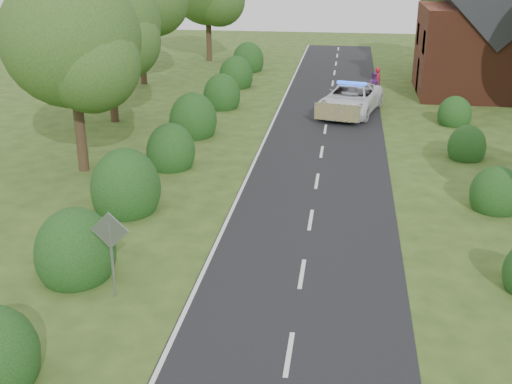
% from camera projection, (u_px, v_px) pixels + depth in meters
% --- Properties ---
extents(ground, '(120.00, 120.00, 0.00)m').
position_uv_depth(ground, '(289.00, 355.00, 15.17)').
color(ground, '#33471C').
extents(road, '(6.00, 70.00, 0.02)m').
position_uv_depth(road, '(321.00, 159.00, 29.01)').
color(road, black).
rests_on(road, ground).
extents(road_markings, '(4.96, 70.00, 0.01)m').
position_uv_depth(road_markings, '(281.00, 172.00, 27.30)').
color(road_markings, white).
rests_on(road_markings, road).
extents(hedgerow_left, '(2.75, 50.41, 3.00)m').
position_uv_depth(hedgerow_left, '(160.00, 159.00, 26.56)').
color(hedgerow_left, '#113910').
rests_on(hedgerow_left, ground).
extents(hedgerow_right, '(2.10, 45.78, 2.10)m').
position_uv_depth(hedgerow_right, '(489.00, 184.00, 24.43)').
color(hedgerow_right, '#113910').
rests_on(hedgerow_right, ground).
extents(tree_left_a, '(5.74, 5.60, 8.38)m').
position_uv_depth(tree_left_a, '(76.00, 45.00, 25.48)').
color(tree_left_a, '#332316').
rests_on(tree_left_a, ground).
extents(tree_left_b, '(5.74, 5.60, 8.07)m').
position_uv_depth(tree_left_b, '(111.00, 28.00, 33.18)').
color(tree_left_b, '#332316').
rests_on(tree_left_b, ground).
extents(road_sign, '(1.06, 0.08, 2.53)m').
position_uv_depth(road_sign, '(111.00, 242.00, 17.08)').
color(road_sign, gray).
rests_on(road_sign, ground).
extents(house, '(8.00, 7.40, 9.17)m').
position_uv_depth(house, '(486.00, 35.00, 40.22)').
color(house, '#5E2C1D').
rests_on(house, ground).
extents(police_van, '(4.08, 6.51, 1.82)m').
position_uv_depth(police_van, '(351.00, 99.00, 36.53)').
color(police_van, white).
rests_on(police_van, ground).
extents(pedestrian_red, '(0.79, 0.74, 1.82)m').
position_uv_depth(pedestrian_red, '(376.00, 81.00, 40.85)').
color(pedestrian_red, '#B6182F').
rests_on(pedestrian_red, ground).
extents(pedestrian_purple, '(0.93, 0.79, 1.70)m').
position_uv_depth(pedestrian_purple, '(373.00, 85.00, 39.99)').
color(pedestrian_purple, '#6E2F7E').
rests_on(pedestrian_purple, ground).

